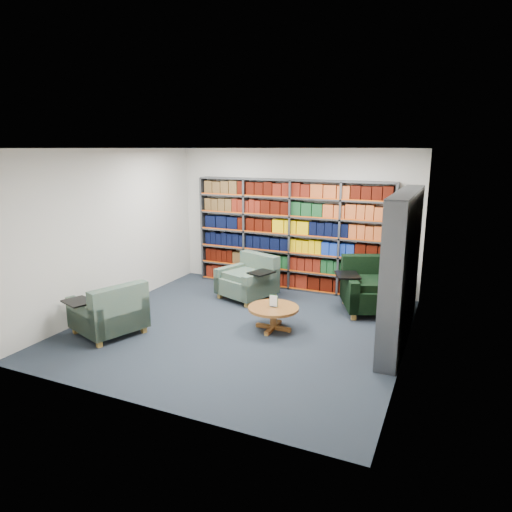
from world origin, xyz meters
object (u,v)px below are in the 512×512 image
at_px(chair_teal_front, 111,314).
at_px(coffee_table, 273,311).
at_px(chair_green_right, 372,289).
at_px(chair_teal_left, 250,281).

relative_size(chair_teal_front, coffee_table, 1.51).
relative_size(chair_green_right, chair_teal_front, 1.13).
height_order(chair_teal_front, coffee_table, chair_teal_front).
relative_size(chair_teal_left, chair_teal_front, 0.99).
bearing_deg(chair_green_right, coffee_table, -128.48).
xyz_separation_m(chair_green_right, chair_teal_front, (-3.45, -2.77, -0.04)).
distance_m(chair_teal_left, chair_green_right, 2.28).
xyz_separation_m(chair_teal_left, chair_teal_front, (-1.18, -2.52, 0.00)).
distance_m(chair_teal_left, chair_teal_front, 2.79).
height_order(chair_green_right, coffee_table, chair_green_right).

